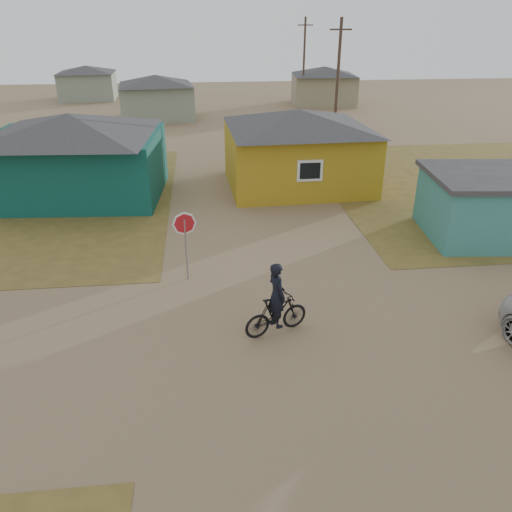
{
  "coord_description": "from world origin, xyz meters",
  "views": [
    {
      "loc": [
        -2.42,
        -10.93,
        8.07
      ],
      "look_at": [
        -0.88,
        3.0,
        1.3
      ],
      "focal_mm": 35.0,
      "sensor_mm": 36.0,
      "label": 1
    }
  ],
  "objects": [
    {
      "name": "ground",
      "position": [
        0.0,
        0.0,
        0.0
      ],
      "size": [
        120.0,
        120.0,
        0.0
      ],
      "primitive_type": "plane",
      "color": "#896F4F"
    },
    {
      "name": "stop_sign",
      "position": [
        -3.07,
        4.18,
        1.78
      ],
      "size": [
        0.78,
        0.19,
        2.41
      ],
      "color": "gray",
      "rests_on": "ground"
    },
    {
      "name": "house_beige_east",
      "position": [
        10.0,
        40.0,
        1.86
      ],
      "size": [
        6.95,
        6.05,
        3.6
      ],
      "color": "gray",
      "rests_on": "ground"
    },
    {
      "name": "house_teal",
      "position": [
        -8.5,
        13.5,
        2.05
      ],
      "size": [
        8.93,
        7.08,
        4.0
      ],
      "color": "#0B3F38",
      "rests_on": "ground"
    },
    {
      "name": "utility_pole_near",
      "position": [
        6.5,
        22.0,
        4.14
      ],
      "size": [
        1.4,
        0.2,
        8.0
      ],
      "color": "#443229",
      "rests_on": "ground"
    },
    {
      "name": "house_yellow",
      "position": [
        2.5,
        14.0,
        2.0
      ],
      "size": [
        7.72,
        6.76,
        3.9
      ],
      "color": "#AB871A",
      "rests_on": "ground"
    },
    {
      "name": "house_pale_north",
      "position": [
        -14.0,
        46.0,
        1.75
      ],
      "size": [
        6.28,
        5.81,
        3.4
      ],
      "color": "gray",
      "rests_on": "ground"
    },
    {
      "name": "cyclist",
      "position": [
        -0.57,
        0.68,
        0.79
      ],
      "size": [
        1.99,
        1.18,
        2.18
      ],
      "color": "black",
      "rests_on": "ground"
    },
    {
      "name": "utility_pole_far",
      "position": [
        7.5,
        38.0,
        4.14
      ],
      "size": [
        1.4,
        0.2,
        8.0
      ],
      "color": "#443229",
      "rests_on": "ground"
    },
    {
      "name": "shed_turquoise",
      "position": [
        9.5,
        6.5,
        1.31
      ],
      "size": [
        6.71,
        4.93,
        2.6
      ],
      "color": "teal",
      "rests_on": "ground"
    },
    {
      "name": "house_pale_west",
      "position": [
        -6.0,
        34.0,
        1.86
      ],
      "size": [
        7.04,
        6.15,
        3.6
      ],
      "color": "gray",
      "rests_on": "ground"
    }
  ]
}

